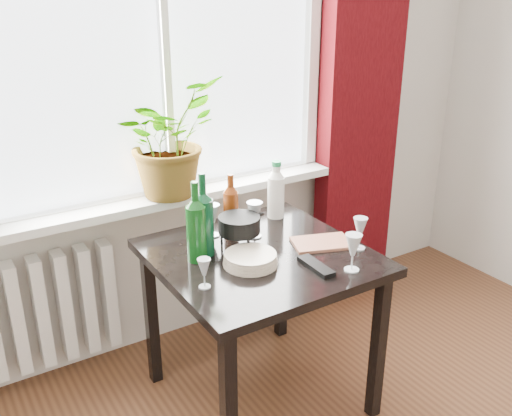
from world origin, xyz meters
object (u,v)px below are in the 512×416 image
wineglass_far_right (360,233)px  wineglass_front_left (204,273)px  radiator (29,315)px  wineglass_back_left (213,220)px  cutting_board (321,243)px  bottle_amber (231,203)px  potted_plant (167,138)px  cleaning_bottle (276,189)px  fondue_pot (239,232)px  table (260,272)px  plate_stack (250,259)px  tv_remote (316,266)px  wineglass_back_center (255,219)px  wineglass_front_right (353,252)px  wine_bottle_right (203,214)px  wine_bottle_left (196,221)px

wineglass_far_right → wineglass_front_left: bearing=175.6°
radiator → wineglass_back_left: size_ratio=5.27×
cutting_board → bottle_amber: bearing=130.4°
potted_plant → cutting_board: 0.86m
cleaning_bottle → radiator: bearing=163.2°
fondue_pot → radiator: bearing=146.5°
table → bottle_amber: 0.34m
plate_stack → tv_remote: plate_stack is taller
bottle_amber → tv_remote: size_ratio=1.51×
wineglass_back_center → wineglass_front_left: 0.49m
bottle_amber → plate_stack: size_ratio=1.27×
wineglass_front_right → wineglass_back_center: size_ratio=0.93×
wineglass_far_right → wine_bottle_right: bearing=152.3°
wineglass_front_left → potted_plant: bearing=75.2°
potted_plant → wine_bottle_right: size_ratio=1.53×
bottle_amber → wineglass_far_right: bearing=-49.1°
wine_bottle_right → wineglass_back_center: 0.29m
wineglass_back_center → cutting_board: (0.20, -0.22, -0.08)m
cleaning_bottle → wineglass_front_right: bearing=-94.6°
cleaning_bottle → wineglass_back_left: 0.36m
wine_bottle_right → bottle_amber: bearing=32.8°
cleaning_bottle → cutting_board: cleaning_bottle is taller
wineglass_front_right → wineglass_far_right: size_ratio=1.08×
wineglass_front_right → fondue_pot: bearing=122.3°
wineglass_far_right → plate_stack: wineglass_far_right is taller
wine_bottle_right → wineglass_back_center: wine_bottle_right is taller
potted_plant → cleaning_bottle: bearing=-36.0°
wineglass_back_center → tv_remote: size_ratio=0.90×
wineglass_front_right → plate_stack: (-0.31, 0.25, -0.05)m
wine_bottle_right → wineglass_back_left: bearing=50.6°
wine_bottle_left → wineglass_front_right: wine_bottle_left is taller
bottle_amber → tv_remote: (0.11, -0.48, -0.13)m
table → cutting_board: 0.30m
wineglass_back_left → tv_remote: size_ratio=0.81×
table → wineglass_far_right: bearing=-26.5°
wineglass_far_right → tv_remote: bearing=-170.2°
bottle_amber → cutting_board: bearing=-49.6°
radiator → potted_plant: 1.03m
wine_bottle_left → cutting_board: wine_bottle_left is taller
radiator → bottle_amber: bearing=-24.3°
bottle_amber → wineglass_front_left: 0.51m
potted_plant → wine_bottle_right: potted_plant is taller
wineglass_back_center → cutting_board: size_ratio=0.69×
potted_plant → wineglass_front_left: size_ratio=4.58×
wine_bottle_right → bottle_amber: (0.20, 0.13, -0.04)m
potted_plant → fondue_pot: bearing=-78.9°
cleaning_bottle → tv_remote: 0.56m
wineglass_far_right → fondue_pot: 0.51m
radiator → table: (0.85, -0.63, 0.27)m
radiator → fondue_pot: 1.06m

